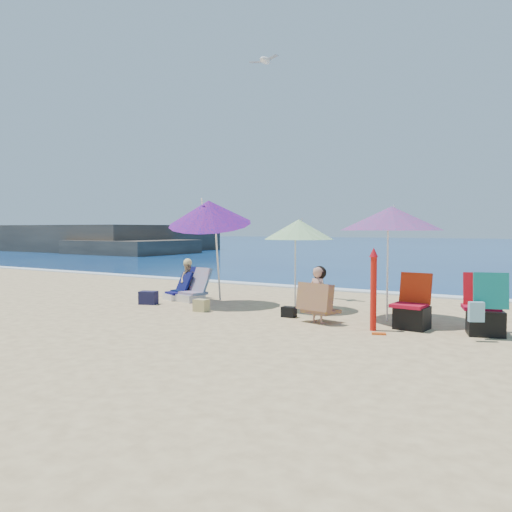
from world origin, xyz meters
The scene contains 19 objects.
ground centered at (0.00, 0.00, 0.00)m, with size 120.00×120.00×0.00m.
foam centered at (0.00, 5.10, 0.02)m, with size 120.00×0.50×0.04m.
headland centered at (-27.29, 19.73, 0.57)m, with size 20.50×11.50×2.60m.
umbrella_turquoise centered at (2.31, 1.38, 1.83)m, with size 2.37×2.37×2.08m.
umbrella_striped centered at (0.35, 1.58, 1.63)m, with size 1.75×1.75×1.86m.
umbrella_blue centered at (-1.56, 1.13, 1.99)m, with size 2.35×2.39×2.43m.
furled_umbrella centered at (2.38, 0.29, 0.74)m, with size 0.14×0.14×1.34m.
chair_navy centered at (-2.73, 1.44, 0.17)m, with size 0.66×0.70×0.64m.
chair_rainbow centered at (-2.26, 1.44, 0.20)m, with size 0.68×0.77×0.75m.
camp_chair_left centered at (2.87, 0.77, 0.27)m, with size 0.58×0.60×0.91m.
camp_chair_right centered at (3.97, 0.83, 0.36)m, with size 0.78×1.08×1.00m.
person_center centered at (1.32, 0.43, 0.48)m, with size 0.73×0.62×0.99m.
person_left centered at (-2.64, 1.73, 0.43)m, with size 0.54×0.68×0.94m.
bag_navy_a centered at (-2.77, 0.53, 0.14)m, with size 0.43×0.37×0.28m.
bag_black_a centered at (-2.68, 1.71, 0.11)m, with size 0.37×0.33×0.23m.
bag_tan centered at (-1.18, 0.35, 0.12)m, with size 0.29×0.21×0.24m.
bag_black_b centered at (0.62, 0.69, 0.10)m, with size 0.26×0.18×0.20m.
orange_item centered at (2.57, 0.02, 0.01)m, with size 0.24×0.17×0.03m.
seagull centered at (-1.14, 2.74, 5.54)m, with size 0.82×0.42×0.15m.
Camera 1 is at (5.21, -7.80, 1.64)m, focal length 36.66 mm.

